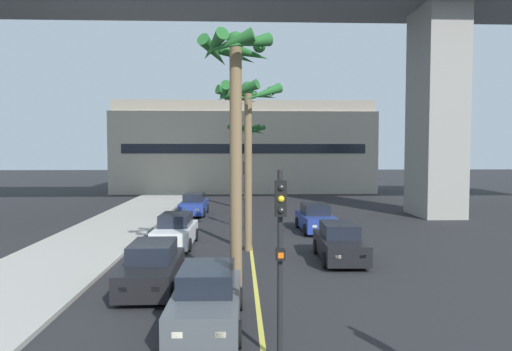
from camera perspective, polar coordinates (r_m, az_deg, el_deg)
The scene contains 15 objects.
sidewalk_left at distance 18.97m, azimuth -25.67°, elevation -11.02°, with size 4.80×80.00×0.15m, color #ADA89E.
lane_stripe_center at distance 25.28m, azimuth -0.84°, elevation -7.38°, with size 0.14×56.00×0.01m, color #DBCC4C.
pier_building_backdrop at distance 52.11m, azimuth -1.52°, elevation 3.44°, with size 28.49×8.04×9.96m.
car_queue_front at distance 26.50m, azimuth 7.41°, elevation -5.35°, with size 1.96×4.16×1.56m.
car_queue_second at distance 22.57m, azimuth -9.99°, elevation -6.86°, with size 1.92×4.15×1.56m.
car_queue_third at distance 12.44m, azimuth -6.13°, elevation -15.11°, with size 1.89×4.13×1.56m.
car_queue_fourth at distance 15.85m, azimuth -12.81°, elevation -11.16°, with size 1.87×4.12×1.56m.
car_queue_fifth at distance 33.23m, azimuth -7.72°, elevation -3.64°, with size 1.93×4.15×1.56m.
car_queue_sixth at distance 19.75m, azimuth 10.38°, elevation -8.29°, with size 1.92×4.15×1.56m.
traffic_light_median_near at distance 9.85m, azimuth 3.04°, elevation -7.96°, with size 0.24×0.37×4.20m.
traffic_light_median_far at distance 26.48m, azimuth -1.34°, elevation -0.99°, with size 0.24×0.37×4.20m.
palm_tree_near_median at distance 36.63m, azimuth -2.20°, elevation 7.60°, with size 3.14×3.32×9.35m.
palm_tree_mid_median at distance 20.96m, azimuth -0.99°, elevation 7.80°, with size 3.14×3.25×7.74m.
palm_tree_far_median at distance 15.51m, azimuth -2.53°, elevation 10.39°, with size 2.58×2.63×8.55m.
palm_tree_farthest_median at distance 42.57m, azimuth -1.16°, elevation 5.02°, with size 3.64×3.64×7.10m.
Camera 1 is at (-0.55, -0.85, 4.60)m, focal length 32.12 mm.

